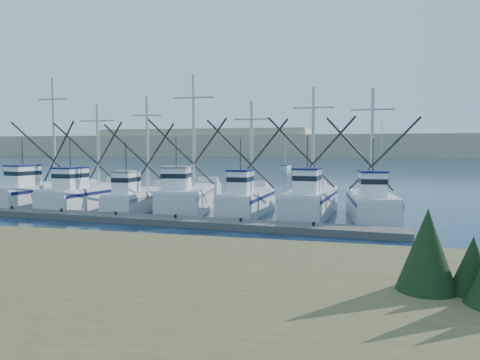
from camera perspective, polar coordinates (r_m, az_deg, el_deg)
name	(u,v)px	position (r m, az deg, el deg)	size (l,w,h in m)	color
ground	(274,256)	(19.36, 4.19, -9.24)	(500.00, 500.00, 0.00)	#0B1A34
floating_dock	(160,220)	(27.75, -9.74, -4.86)	(27.79, 1.85, 0.37)	#5D5854
dune_ridge	(354,146)	(228.57, 13.71, 4.03)	(360.00, 60.00, 10.00)	tan
trawler_fleet	(185,198)	(32.22, -6.71, -2.16)	(27.32, 8.70, 9.84)	silver
sailboat_near	(381,174)	(72.75, 16.83, 0.73)	(2.13, 5.71, 8.10)	silver
sailboat_far	(285,167)	(92.78, 5.52, 1.56)	(1.68, 5.30, 8.10)	silver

